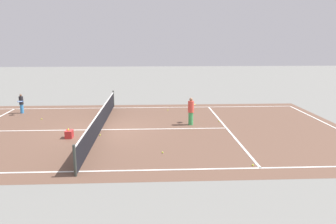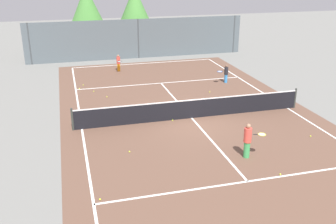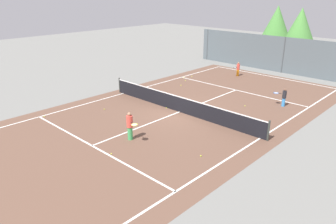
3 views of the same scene
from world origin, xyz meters
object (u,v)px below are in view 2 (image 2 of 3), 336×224
object	(u,v)px
player_2	(226,73)
player_0	(119,63)
tennis_ball_0	(100,199)
tennis_ball_7	(129,152)
tennis_ball_8	(107,97)
tennis_ball_3	(79,89)
tennis_ball_4	(311,136)
player_1	(248,140)
tennis_ball_9	(210,92)
tennis_ball_2	(83,85)
tennis_ball_5	(173,120)
tennis_ball_6	(280,174)
ball_crate	(160,109)
tennis_ball_1	(94,91)

from	to	relation	value
player_2	player_0	bearing A→B (deg)	143.49
tennis_ball_0	tennis_ball_7	distance (m)	3.57
player_2	tennis_ball_8	distance (m)	8.03
tennis_ball_3	tennis_ball_4	size ratio (longest dim) A/B	1.00
player_1	tennis_ball_9	xyz separation A→B (m)	(1.58, 8.34, -0.73)
player_1	tennis_ball_9	world-z (taller)	player_1
player_0	player_2	size ratio (longest dim) A/B	1.02
tennis_ball_2	tennis_ball_5	world-z (taller)	same
tennis_ball_0	tennis_ball_4	bearing A→B (deg)	14.89
tennis_ball_6	tennis_ball_9	distance (m)	10.04
tennis_ball_0	tennis_ball_9	xyz separation A→B (m)	(7.67, 9.89, 0.00)
tennis_ball_4	tennis_ball_7	world-z (taller)	same
tennis_ball_0	ball_crate	bearing A→B (deg)	62.31
tennis_ball_8	tennis_ball_9	world-z (taller)	same
tennis_ball_6	tennis_ball_9	bearing A→B (deg)	84.23
tennis_ball_1	tennis_ball_5	size ratio (longest dim) A/B	1.00
player_0	tennis_ball_5	xyz separation A→B (m)	(1.20, -10.25, -0.61)
tennis_ball_0	tennis_ball_7	size ratio (longest dim) A/B	1.00
tennis_ball_2	tennis_ball_4	xyz separation A→B (m)	(9.49, -10.81, 0.00)
tennis_ball_2	tennis_ball_0	bearing A→B (deg)	-91.22
tennis_ball_3	tennis_ball_9	bearing A→B (deg)	-19.93
tennis_ball_9	tennis_ball_8	bearing A→B (deg)	173.29
tennis_ball_3	tennis_ball_5	world-z (taller)	same
player_1	tennis_ball_6	xyz separation A→B (m)	(0.58, -1.64, -0.73)
ball_crate	tennis_ball_8	bearing A→B (deg)	127.64
tennis_ball_4	ball_crate	bearing A→B (deg)	140.32
tennis_ball_2	tennis_ball_9	xyz separation A→B (m)	(7.38, -3.52, 0.00)
tennis_ball_7	tennis_ball_5	bearing A→B (deg)	47.04
player_2	tennis_ball_3	world-z (taller)	player_2
player_0	tennis_ball_3	size ratio (longest dim) A/B	18.54
tennis_ball_1	player_0	bearing A→B (deg)	63.64
player_2	tennis_ball_4	size ratio (longest dim) A/B	18.10
tennis_ball_1	tennis_ball_9	distance (m)	7.13
tennis_ball_6	tennis_ball_5	bearing A→B (deg)	111.46
tennis_ball_1	tennis_ball_5	xyz separation A→B (m)	(3.40, -5.80, 0.00)
tennis_ball_5	tennis_ball_8	bearing A→B (deg)	121.30
player_0	tennis_ball_6	distance (m)	16.84
player_1	tennis_ball_3	world-z (taller)	player_1
player_2	tennis_ball_2	xyz separation A→B (m)	(-9.13, 1.79, -0.59)
player_1	ball_crate	bearing A→B (deg)	110.17
ball_crate	tennis_ball_5	world-z (taller)	ball_crate
player_2	tennis_ball_9	size ratio (longest dim) A/B	18.10
player_1	tennis_ball_4	bearing A→B (deg)	15.88
tennis_ball_2	tennis_ball_6	distance (m)	14.93
player_1	tennis_ball_2	xyz separation A→B (m)	(-5.80, 11.86, -0.73)
tennis_ball_2	tennis_ball_8	world-z (taller)	same
tennis_ball_7	tennis_ball_8	size ratio (longest dim) A/B	1.00
player_1	tennis_ball_3	distance (m)	12.70
player_0	ball_crate	xyz separation A→B (m)	(0.88, -8.88, -0.46)
tennis_ball_5	ball_crate	bearing A→B (deg)	102.99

